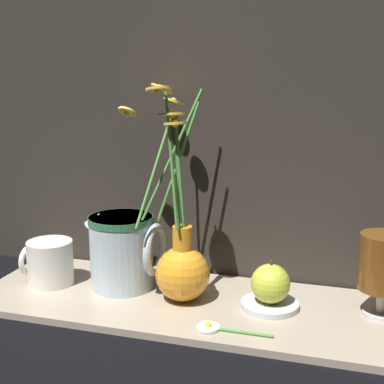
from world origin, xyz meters
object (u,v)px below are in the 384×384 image
(vase_with_flowers, at_px, (182,258))
(orange_fruit, at_px, (270,284))
(ceramic_pitcher, at_px, (123,249))
(tea_glass, at_px, (384,264))
(yellow_mug, at_px, (48,263))

(vase_with_flowers, height_order, orange_fruit, vase_with_flowers)
(ceramic_pitcher, height_order, orange_fruit, ceramic_pitcher)
(orange_fruit, bearing_deg, tea_glass, 7.46)
(vase_with_flowers, height_order, yellow_mug, vase_with_flowers)
(vase_with_flowers, distance_m, orange_fruit, 0.16)
(yellow_mug, xyz_separation_m, tea_glass, (0.58, 0.04, 0.05))
(orange_fruit, bearing_deg, yellow_mug, -178.13)
(tea_glass, height_order, orange_fruit, tea_glass)
(orange_fruit, bearing_deg, ceramic_pitcher, 176.90)
(ceramic_pitcher, bearing_deg, yellow_mug, -168.61)
(ceramic_pitcher, bearing_deg, orange_fruit, -3.10)
(ceramic_pitcher, height_order, tea_glass, ceramic_pitcher)
(vase_with_flowers, bearing_deg, yellow_mug, -177.83)
(tea_glass, bearing_deg, vase_with_flowers, -175.37)
(vase_with_flowers, distance_m, yellow_mug, 0.26)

